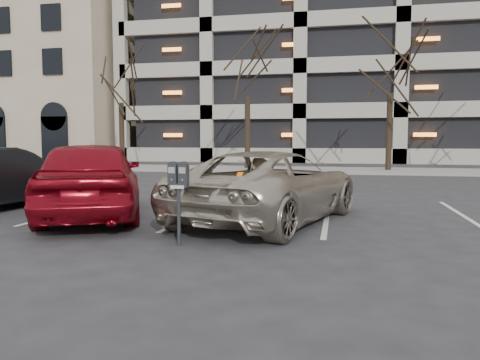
# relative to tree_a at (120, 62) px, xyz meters

# --- Properties ---
(ground) EXTENTS (140.00, 140.00, 0.00)m
(ground) POSITION_rel_tree_a_xyz_m (10.00, -16.00, -5.74)
(ground) COLOR #28282B
(ground) RESTS_ON ground
(sidewalk) EXTENTS (80.00, 4.00, 0.12)m
(sidewalk) POSITION_rel_tree_a_xyz_m (10.00, 0.00, -5.68)
(sidewalk) COLOR gray
(sidewalk) RESTS_ON ground
(stall_lines) EXTENTS (16.90, 5.20, 0.00)m
(stall_lines) POSITION_rel_tree_a_xyz_m (8.60, -13.70, -5.73)
(stall_lines) COLOR silver
(stall_lines) RESTS_ON ground
(parking_garage) EXTENTS (52.00, 20.00, 19.00)m
(parking_garage) POSITION_rel_tree_a_xyz_m (22.00, 17.84, 3.52)
(parking_garage) COLOR black
(parking_garage) RESTS_ON ground
(office_building) EXTENTS (26.00, 16.20, 15.00)m
(office_building) POSITION_rel_tree_a_xyz_m (-18.00, 13.92, 1.75)
(office_building) COLOR tan
(office_building) RESTS_ON ground
(tree_a) EXTENTS (3.50, 3.50, 7.95)m
(tree_a) POSITION_rel_tree_a_xyz_m (0.00, 0.00, 0.00)
(tree_a) COLOR black
(tree_a) RESTS_ON ground
(tree_b) EXTENTS (3.69, 3.69, 8.38)m
(tree_b) POSITION_rel_tree_a_xyz_m (7.00, 0.00, 0.32)
(tree_b) COLOR black
(tree_b) RESTS_ON ground
(tree_c) EXTENTS (3.73, 3.73, 8.49)m
(tree_c) POSITION_rel_tree_a_xyz_m (14.00, 0.00, 0.39)
(tree_c) COLOR black
(tree_c) RESTS_ON ground
(parking_meter) EXTENTS (0.33, 0.15, 1.25)m
(parking_meter) POSITION_rel_tree_a_xyz_m (9.28, -17.14, -4.78)
(parking_meter) COLOR black
(parking_meter) RESTS_ON ground
(suv_silver) EXTENTS (3.65, 5.43, 1.39)m
(suv_silver) POSITION_rel_tree_a_xyz_m (10.32, -14.72, -5.05)
(suv_silver) COLOR beige
(suv_silver) RESTS_ON ground
(car_red) EXTENTS (3.72, 5.11, 1.62)m
(car_red) POSITION_rel_tree_a_xyz_m (6.65, -15.01, -4.93)
(car_red) COLOR maroon
(car_red) RESTS_ON ground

